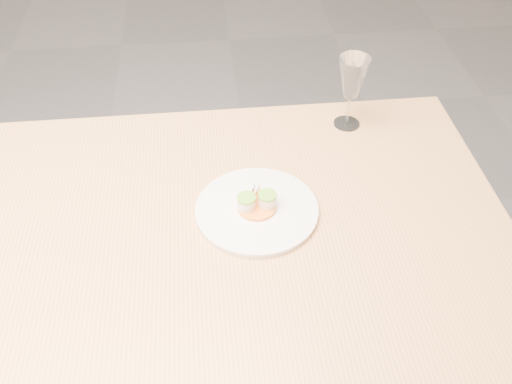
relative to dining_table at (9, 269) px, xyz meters
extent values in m
cube|color=tan|center=(0.00, 0.00, 0.05)|extent=(2.40, 1.00, 0.04)
cylinder|color=tan|center=(1.10, 0.40, -0.33)|extent=(0.07, 0.07, 0.71)
cylinder|color=white|center=(0.60, 0.06, 0.07)|extent=(0.29, 0.29, 0.01)
cylinder|color=white|center=(0.60, 0.06, 0.08)|extent=(0.30, 0.30, 0.01)
cylinder|color=orange|center=(0.60, 0.06, 0.09)|extent=(0.09, 0.09, 0.01)
cylinder|color=#FFECD0|center=(0.57, 0.05, 0.11)|extent=(0.04, 0.04, 0.03)
cylinder|color=#FFECD0|center=(0.62, 0.06, 0.11)|extent=(0.04, 0.04, 0.03)
cylinder|color=#8ACD38|center=(0.57, 0.05, 0.12)|extent=(0.05, 0.05, 0.01)
cylinder|color=#8ACD38|center=(0.62, 0.06, 0.12)|extent=(0.05, 0.05, 0.01)
cylinder|color=tan|center=(0.65, 0.01, 0.08)|extent=(0.05, 0.05, 0.00)
cylinder|color=white|center=(0.89, 0.39, 0.07)|extent=(0.08, 0.08, 0.00)
cylinder|color=white|center=(0.89, 0.39, 0.12)|extent=(0.01, 0.01, 0.09)
cone|color=white|center=(0.89, 0.39, 0.22)|extent=(0.09, 0.09, 0.12)
camera|label=1|loc=(0.49, -0.91, 1.05)|focal=40.00mm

